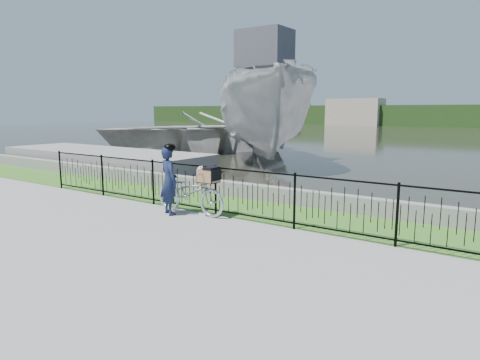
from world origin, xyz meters
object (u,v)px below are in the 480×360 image
Objects in this scene: dock at (103,159)px; boat_far at (194,132)px; cyclist at (169,180)px; bicycle_rig at (191,191)px; boat_near at (264,116)px.

boat_far is at bearing 99.34° from dock.
cyclist is at bearing -51.59° from boat_far.
cyclist is 0.12× the size of boat_far.
bicycle_rig is at bearing -49.73° from boat_far.
bicycle_rig is 1.19× the size of cyclist.
boat_near reaches higher than boat_far.
dock is 9.21m from cyclist.
boat_far is (-9.26, 11.68, 0.31)m from cyclist.
boat_near reaches higher than dock.
cyclist is 10.33m from boat_near.
cyclist reaches higher than bicycle_rig.
bicycle_rig is at bearing 42.11° from cyclist.
bicycle_rig is (8.42, -4.10, 0.17)m from dock.
cyclist is at bearing -70.73° from boat_near.
dock is 7.39m from boat_far.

